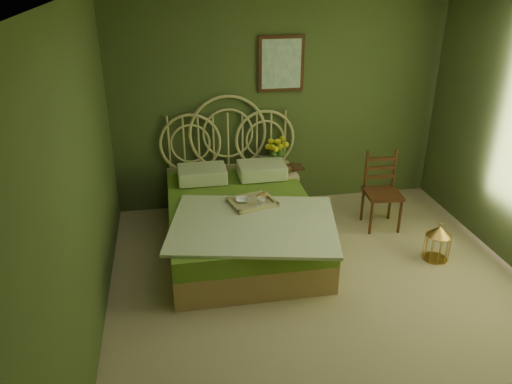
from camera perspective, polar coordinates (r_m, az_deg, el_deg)
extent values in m
plane|color=tan|center=(4.67, 8.63, -12.76)|extent=(4.50, 4.50, 0.00)
plane|color=#49572D|center=(6.06, 2.74, 10.29)|extent=(4.00, 0.00, 4.00)
plane|color=#49572D|center=(3.85, -19.48, -0.06)|extent=(0.00, 4.50, 4.50)
cube|color=#3A1C0F|center=(5.94, 2.89, 14.43)|extent=(0.54, 0.03, 0.64)
cube|color=silver|center=(5.92, 2.93, 14.40)|extent=(0.46, 0.01, 0.56)
cube|color=tan|center=(5.39, -1.64, -4.88)|extent=(1.51, 2.01, 0.30)
cube|color=olive|center=(5.27, -1.67, -2.52)|extent=(1.51, 2.01, 0.20)
cube|color=white|center=(4.83, -0.29, -3.70)|extent=(1.80, 1.51, 0.03)
cube|color=white|center=(5.79, -6.19, 2.06)|extent=(0.55, 0.40, 0.16)
cube|color=white|center=(5.88, 0.67, 2.54)|extent=(0.55, 0.40, 0.16)
cube|color=#CABB87|center=(5.19, -0.42, -1.47)|extent=(0.52, 0.45, 0.04)
ellipsoid|color=#B77A38|center=(5.27, 0.70, -0.45)|extent=(0.12, 0.07, 0.05)
cube|color=beige|center=(6.15, 2.20, 0.23)|extent=(0.48, 0.48, 0.53)
cylinder|color=silver|center=(6.12, 2.46, 3.71)|extent=(0.10, 0.10, 0.18)
ellipsoid|color=tan|center=(6.08, 0.82, 3.18)|extent=(0.21, 0.11, 0.10)
sphere|color=#F3925E|center=(5.88, 1.63, 2.22)|extent=(0.07, 0.07, 0.07)
sphere|color=#F3925E|center=(5.87, 2.30, 2.19)|extent=(0.07, 0.07, 0.07)
cube|color=#3A1C0F|center=(5.86, 14.29, -0.19)|extent=(0.42, 0.42, 0.04)
cylinder|color=#3A1C0F|center=(5.75, 13.19, -2.91)|extent=(0.03, 0.03, 0.42)
cylinder|color=#3A1C0F|center=(5.89, 16.20, -2.60)|extent=(0.03, 0.03, 0.42)
cylinder|color=#3A1C0F|center=(6.02, 12.00, -1.45)|extent=(0.03, 0.03, 0.42)
cylinder|color=#3A1C0F|center=(6.15, 14.90, -1.19)|extent=(0.03, 0.03, 0.42)
cube|color=#3A1C0F|center=(5.91, 13.89, 2.53)|extent=(0.34, 0.06, 0.47)
cylinder|color=#BF853D|center=(5.58, 19.74, -7.14)|extent=(0.25, 0.25, 0.01)
cylinder|color=#BF853D|center=(5.52, 19.94, -5.94)|extent=(0.25, 0.25, 0.28)
cone|color=#BF853D|center=(5.43, 20.23, -4.21)|extent=(0.25, 0.25, 0.10)
imported|color=#381E0F|center=(6.09, 3.85, 2.76)|extent=(0.18, 0.23, 0.02)
imported|color=#472819|center=(6.09, 3.86, 2.93)|extent=(0.18, 0.23, 0.02)
imported|color=white|center=(5.21, -1.60, -0.95)|extent=(0.16, 0.16, 0.03)
imported|color=white|center=(5.13, 0.57, -1.09)|extent=(0.11, 0.11, 0.08)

